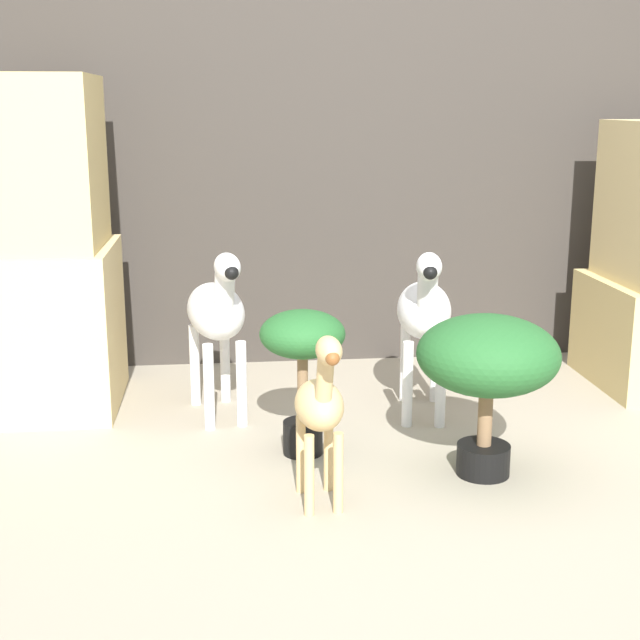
{
  "coord_description": "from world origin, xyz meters",
  "views": [
    {
      "loc": [
        -0.58,
        -2.43,
        1.19
      ],
      "look_at": [
        -0.21,
        0.87,
        0.38
      ],
      "focal_mm": 50.0,
      "sensor_mm": 36.0,
      "label": 1
    }
  ],
  "objects_px": {
    "potted_palm_front": "(488,361)",
    "potted_palm_back": "(302,350)",
    "giraffe_figurine": "(321,405)",
    "zebra_left": "(217,313)",
    "zebra_right": "(424,312)"
  },
  "relations": [
    {
      "from": "potted_palm_front",
      "to": "potted_palm_back",
      "type": "xyz_separation_m",
      "value": [
        -0.57,
        0.24,
        -0.01
      ]
    },
    {
      "from": "potted_palm_front",
      "to": "giraffe_figurine",
      "type": "bearing_deg",
      "value": -162.45
    },
    {
      "from": "zebra_left",
      "to": "potted_palm_back",
      "type": "xyz_separation_m",
      "value": [
        0.29,
        -0.41,
        -0.04
      ]
    },
    {
      "from": "zebra_left",
      "to": "potted_palm_back",
      "type": "relative_size",
      "value": 1.33
    },
    {
      "from": "zebra_left",
      "to": "giraffe_figurine",
      "type": "bearing_deg",
      "value": -69.77
    },
    {
      "from": "giraffe_figurine",
      "to": "potted_palm_back",
      "type": "relative_size",
      "value": 1.11
    },
    {
      "from": "giraffe_figurine",
      "to": "zebra_right",
      "type": "bearing_deg",
      "value": 57.58
    },
    {
      "from": "zebra_right",
      "to": "potted_palm_back",
      "type": "distance_m",
      "value": 0.6
    },
    {
      "from": "zebra_right",
      "to": "giraffe_figurine",
      "type": "relative_size",
      "value": 1.2
    },
    {
      "from": "potted_palm_front",
      "to": "potted_palm_back",
      "type": "bearing_deg",
      "value": 156.98
    },
    {
      "from": "zebra_left",
      "to": "potted_palm_front",
      "type": "relative_size",
      "value": 1.27
    },
    {
      "from": "zebra_right",
      "to": "zebra_left",
      "type": "bearing_deg",
      "value": 175.03
    },
    {
      "from": "zebra_left",
      "to": "potted_palm_front",
      "type": "distance_m",
      "value": 1.08
    },
    {
      "from": "zebra_left",
      "to": "potted_palm_back",
      "type": "bearing_deg",
      "value": -54.58
    },
    {
      "from": "zebra_right",
      "to": "potted_palm_back",
      "type": "xyz_separation_m",
      "value": [
        -0.5,
        -0.34,
        -0.04
      ]
    }
  ]
}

